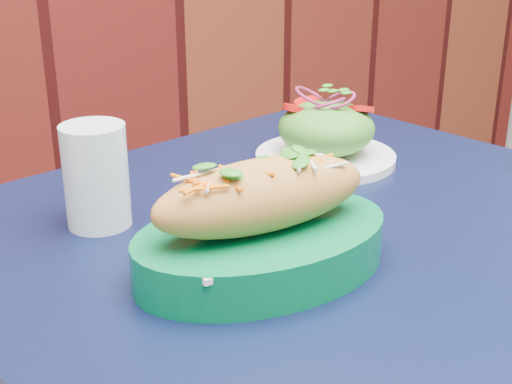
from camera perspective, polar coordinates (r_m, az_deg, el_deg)
cafe_table at (r=0.85m, az=6.87°, el=-8.44°), size 0.88×0.88×0.75m
banh_mi_basket at (r=0.70m, az=0.49°, el=-2.72°), size 0.29×0.21×0.12m
salad_plate at (r=1.01m, az=5.62°, el=4.60°), size 0.20×0.20×0.10m
water_glass at (r=0.81m, az=-12.68°, el=1.26°), size 0.07×0.07×0.12m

